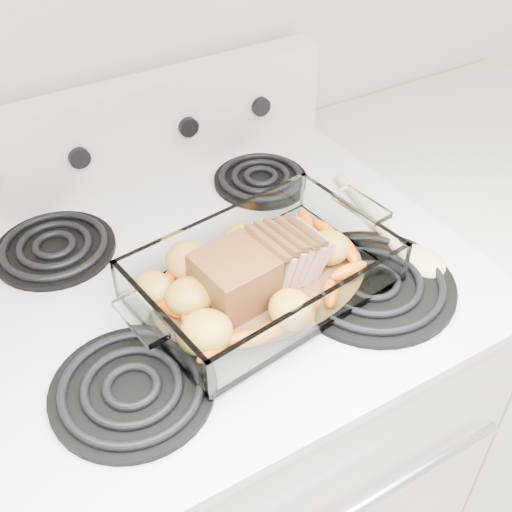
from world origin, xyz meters
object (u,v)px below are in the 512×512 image
electric_range (219,436)px  pork_roast (251,270)px  counter_right (462,319)px  baking_dish (263,279)px

electric_range → pork_roast: bearing=-74.6°
counter_right → baking_dish: size_ratio=2.61×
counter_right → pork_roast: size_ratio=4.66×
electric_range → counter_right: bearing=-0.1°
baking_dish → pork_roast: size_ratio=1.78×
electric_range → baking_dish: bearing=-63.9°
baking_dish → pork_roast: bearing=172.4°
electric_range → counter_right: 0.67m
baking_dish → electric_range: bearing=108.6°
electric_range → pork_roast: (0.02, -0.09, 0.51)m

